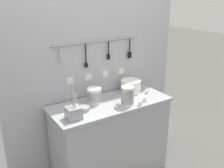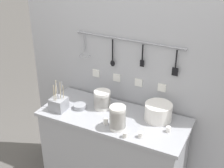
{
  "view_description": "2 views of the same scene",
  "coord_description": "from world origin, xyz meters",
  "px_view_note": "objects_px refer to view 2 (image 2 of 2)",
  "views": [
    {
      "loc": [
        -1.34,
        -2.11,
        2.0
      ],
      "look_at": [
        0.04,
        0.03,
        1.08
      ],
      "focal_mm": 42.0,
      "sensor_mm": 36.0,
      "label": 1
    },
    {
      "loc": [
        0.99,
        -2.0,
        2.35
      ],
      "look_at": [
        -0.03,
        0.03,
        1.18
      ],
      "focal_mm": 50.0,
      "sensor_mm": 36.0,
      "label": 2
    }
  ],
  "objects_px": {
    "cup_edge_near": "(106,121)",
    "cutlery_caddy": "(59,104)",
    "cup_mid_row": "(141,135)",
    "steel_mixing_bowl": "(80,106)",
    "cup_front_left": "(168,129)",
    "plate_stack": "(158,112)",
    "cup_centre": "(125,135)",
    "bowl_stack_tall_left": "(118,118)",
    "bowl_stack_back_corner": "(102,100)"
  },
  "relations": [
    {
      "from": "cutlery_caddy",
      "to": "cup_mid_row",
      "type": "relative_size",
      "value": 5.83
    },
    {
      "from": "bowl_stack_tall_left",
      "to": "cup_mid_row",
      "type": "distance_m",
      "value": 0.22
    },
    {
      "from": "bowl_stack_tall_left",
      "to": "cutlery_caddy",
      "type": "xyz_separation_m",
      "value": [
        -0.58,
        0.02,
        -0.04
      ]
    },
    {
      "from": "cup_mid_row",
      "to": "bowl_stack_tall_left",
      "type": "bearing_deg",
      "value": 172.8
    },
    {
      "from": "cup_front_left",
      "to": "plate_stack",
      "type": "bearing_deg",
      "value": 134.99
    },
    {
      "from": "bowl_stack_back_corner",
      "to": "cup_front_left",
      "type": "distance_m",
      "value": 0.64
    },
    {
      "from": "bowl_stack_tall_left",
      "to": "plate_stack",
      "type": "xyz_separation_m",
      "value": [
        0.24,
        0.27,
        -0.03
      ]
    },
    {
      "from": "steel_mixing_bowl",
      "to": "cup_front_left",
      "type": "relative_size",
      "value": 2.47
    },
    {
      "from": "cup_front_left",
      "to": "cup_centre",
      "type": "relative_size",
      "value": 1.0
    },
    {
      "from": "bowl_stack_tall_left",
      "to": "cutlery_caddy",
      "type": "bearing_deg",
      "value": 177.69
    },
    {
      "from": "cup_edge_near",
      "to": "cup_mid_row",
      "type": "distance_m",
      "value": 0.33
    },
    {
      "from": "cup_centre",
      "to": "cutlery_caddy",
      "type": "bearing_deg",
      "value": 171.46
    },
    {
      "from": "cup_edge_near",
      "to": "cup_front_left",
      "type": "bearing_deg",
      "value": 14.06
    },
    {
      "from": "bowl_stack_tall_left",
      "to": "cup_centre",
      "type": "bearing_deg",
      "value": -37.62
    },
    {
      "from": "bowl_stack_tall_left",
      "to": "plate_stack",
      "type": "distance_m",
      "value": 0.37
    },
    {
      "from": "steel_mixing_bowl",
      "to": "cup_centre",
      "type": "height_order",
      "value": "cup_centre"
    },
    {
      "from": "steel_mixing_bowl",
      "to": "cutlery_caddy",
      "type": "bearing_deg",
      "value": -146.95
    },
    {
      "from": "cup_centre",
      "to": "cup_front_left",
      "type": "bearing_deg",
      "value": 38.47
    },
    {
      "from": "steel_mixing_bowl",
      "to": "cup_edge_near",
      "type": "height_order",
      "value": "cup_edge_near"
    },
    {
      "from": "bowl_stack_back_corner",
      "to": "cup_edge_near",
      "type": "distance_m",
      "value": 0.26
    },
    {
      "from": "plate_stack",
      "to": "cup_edge_near",
      "type": "distance_m",
      "value": 0.44
    },
    {
      "from": "cup_edge_near",
      "to": "cup_centre",
      "type": "height_order",
      "value": "same"
    },
    {
      "from": "cup_front_left",
      "to": "bowl_stack_tall_left",
      "type": "bearing_deg",
      "value": -159.9
    },
    {
      "from": "cup_front_left",
      "to": "cup_centre",
      "type": "distance_m",
      "value": 0.35
    },
    {
      "from": "bowl_stack_back_corner",
      "to": "bowl_stack_tall_left",
      "type": "bearing_deg",
      "value": -40.94
    },
    {
      "from": "steel_mixing_bowl",
      "to": "cutlery_caddy",
      "type": "relative_size",
      "value": 0.42
    },
    {
      "from": "bowl_stack_back_corner",
      "to": "cup_centre",
      "type": "distance_m",
      "value": 0.47
    },
    {
      "from": "cup_edge_near",
      "to": "bowl_stack_back_corner",
      "type": "bearing_deg",
      "value": 124.4
    },
    {
      "from": "bowl_stack_back_corner",
      "to": "cup_mid_row",
      "type": "height_order",
      "value": "bowl_stack_back_corner"
    },
    {
      "from": "plate_stack",
      "to": "cup_edge_near",
      "type": "height_order",
      "value": "plate_stack"
    },
    {
      "from": "plate_stack",
      "to": "cutlery_caddy",
      "type": "bearing_deg",
      "value": -163.34
    },
    {
      "from": "cup_mid_row",
      "to": "cup_centre",
      "type": "relative_size",
      "value": 1.0
    },
    {
      "from": "bowl_stack_tall_left",
      "to": "cup_edge_near",
      "type": "relative_size",
      "value": 4.39
    },
    {
      "from": "bowl_stack_tall_left",
      "to": "steel_mixing_bowl",
      "type": "relative_size",
      "value": 1.77
    },
    {
      "from": "bowl_stack_back_corner",
      "to": "cup_front_left",
      "type": "xyz_separation_m",
      "value": [
        0.63,
        -0.08,
        -0.06
      ]
    },
    {
      "from": "bowl_stack_tall_left",
      "to": "cup_centre",
      "type": "relative_size",
      "value": 4.39
    },
    {
      "from": "plate_stack",
      "to": "cup_front_left",
      "type": "distance_m",
      "value": 0.19
    },
    {
      "from": "steel_mixing_bowl",
      "to": "cup_front_left",
      "type": "xyz_separation_m",
      "value": [
        0.81,
        0.02,
        0.0
      ]
    },
    {
      "from": "cup_edge_near",
      "to": "cutlery_caddy",
      "type": "bearing_deg",
      "value": 178.94
    },
    {
      "from": "bowl_stack_back_corner",
      "to": "steel_mixing_bowl",
      "type": "xyz_separation_m",
      "value": [
        -0.17,
        -0.1,
        -0.06
      ]
    },
    {
      "from": "cutlery_caddy",
      "to": "bowl_stack_tall_left",
      "type": "bearing_deg",
      "value": -2.31
    },
    {
      "from": "steel_mixing_bowl",
      "to": "bowl_stack_back_corner",
      "type": "bearing_deg",
      "value": 29.91
    },
    {
      "from": "cup_mid_row",
      "to": "bowl_stack_back_corner",
      "type": "bearing_deg",
      "value": 151.83
    },
    {
      "from": "cutlery_caddy",
      "to": "cup_centre",
      "type": "distance_m",
      "value": 0.7
    },
    {
      "from": "steel_mixing_bowl",
      "to": "bowl_stack_tall_left",
      "type": "bearing_deg",
      "value": -15.88
    },
    {
      "from": "steel_mixing_bowl",
      "to": "cup_edge_near",
      "type": "bearing_deg",
      "value": -18.79
    },
    {
      "from": "plate_stack",
      "to": "cutlery_caddy",
      "type": "height_order",
      "value": "cutlery_caddy"
    },
    {
      "from": "steel_mixing_bowl",
      "to": "cup_edge_near",
      "type": "xyz_separation_m",
      "value": [
        0.32,
        -0.11,
        0.0
      ]
    },
    {
      "from": "cutlery_caddy",
      "to": "plate_stack",
      "type": "bearing_deg",
      "value": 16.66
    },
    {
      "from": "bowl_stack_back_corner",
      "to": "steel_mixing_bowl",
      "type": "bearing_deg",
      "value": -150.09
    }
  ]
}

